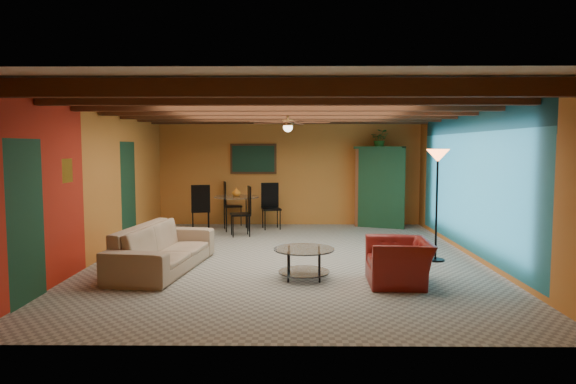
{
  "coord_description": "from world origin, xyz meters",
  "views": [
    {
      "loc": [
        0.09,
        -8.92,
        1.95
      ],
      "look_at": [
        0.0,
        0.2,
        1.15
      ],
      "focal_mm": 32.29,
      "sensor_mm": 36.0,
      "label": 1
    }
  ],
  "objects_px": {
    "coffee_table": "(304,263)",
    "armoire": "(379,188)",
    "floor_lamp": "(437,205)",
    "vase": "(236,179)",
    "armchair": "(399,262)",
    "dining_table": "(236,207)",
    "potted_plant": "(380,139)",
    "sofa": "(163,248)"
  },
  "relations": [
    {
      "from": "coffee_table",
      "to": "armoire",
      "type": "distance_m",
      "value": 5.49
    },
    {
      "from": "floor_lamp",
      "to": "vase",
      "type": "xyz_separation_m",
      "value": [
        -3.77,
        3.24,
        0.24
      ]
    },
    {
      "from": "armoire",
      "to": "armchair",
      "type": "bearing_deg",
      "value": -75.16
    },
    {
      "from": "armchair",
      "to": "dining_table",
      "type": "xyz_separation_m",
      "value": [
        -2.83,
        4.76,
        0.23
      ]
    },
    {
      "from": "vase",
      "to": "armchair",
      "type": "bearing_deg",
      "value": -59.28
    },
    {
      "from": "potted_plant",
      "to": "armchair",
      "type": "bearing_deg",
      "value": -96.43
    },
    {
      "from": "armoire",
      "to": "floor_lamp",
      "type": "bearing_deg",
      "value": -63.8
    },
    {
      "from": "coffee_table",
      "to": "armoire",
      "type": "bearing_deg",
      "value": 69.05
    },
    {
      "from": "armoire",
      "to": "floor_lamp",
      "type": "distance_m",
      "value": 3.87
    },
    {
      "from": "sofa",
      "to": "vase",
      "type": "xyz_separation_m",
      "value": [
        0.73,
        3.94,
        0.85
      ]
    },
    {
      "from": "coffee_table",
      "to": "sofa",
      "type": "bearing_deg",
      "value": 166.47
    },
    {
      "from": "floor_lamp",
      "to": "armoire",
      "type": "bearing_deg",
      "value": 94.93
    },
    {
      "from": "coffee_table",
      "to": "vase",
      "type": "height_order",
      "value": "vase"
    },
    {
      "from": "potted_plant",
      "to": "sofa",
      "type": "bearing_deg",
      "value": -132.48
    },
    {
      "from": "armchair",
      "to": "potted_plant",
      "type": "relative_size",
      "value": 2.12
    },
    {
      "from": "armoire",
      "to": "vase",
      "type": "height_order",
      "value": "armoire"
    },
    {
      "from": "coffee_table",
      "to": "dining_table",
      "type": "xyz_separation_m",
      "value": [
        -1.49,
        4.47,
        0.32
      ]
    },
    {
      "from": "dining_table",
      "to": "floor_lamp",
      "type": "height_order",
      "value": "floor_lamp"
    },
    {
      "from": "armoire",
      "to": "potted_plant",
      "type": "relative_size",
      "value": 4.1
    },
    {
      "from": "dining_table",
      "to": "potted_plant",
      "type": "bearing_deg",
      "value": 10.14
    },
    {
      "from": "sofa",
      "to": "coffee_table",
      "type": "relative_size",
      "value": 2.7
    },
    {
      "from": "sofa",
      "to": "armchair",
      "type": "relative_size",
      "value": 2.48
    },
    {
      "from": "sofa",
      "to": "floor_lamp",
      "type": "relative_size",
      "value": 1.27
    },
    {
      "from": "armchair",
      "to": "floor_lamp",
      "type": "distance_m",
      "value": 1.9
    },
    {
      "from": "coffee_table",
      "to": "floor_lamp",
      "type": "height_order",
      "value": "floor_lamp"
    },
    {
      "from": "sofa",
      "to": "armchair",
      "type": "distance_m",
      "value": 3.66
    },
    {
      "from": "dining_table",
      "to": "potted_plant",
      "type": "distance_m",
      "value": 3.83
    },
    {
      "from": "armoire",
      "to": "sofa",
      "type": "bearing_deg",
      "value": -111.21
    },
    {
      "from": "armchair",
      "to": "armoire",
      "type": "height_order",
      "value": "armoire"
    },
    {
      "from": "armoire",
      "to": "floor_lamp",
      "type": "xyz_separation_m",
      "value": [
        0.33,
        -3.86,
        0.01
      ]
    },
    {
      "from": "dining_table",
      "to": "floor_lamp",
      "type": "xyz_separation_m",
      "value": [
        3.77,
        -3.24,
        0.41
      ]
    },
    {
      "from": "sofa",
      "to": "armoire",
      "type": "height_order",
      "value": "armoire"
    },
    {
      "from": "armchair",
      "to": "armoire",
      "type": "distance_m",
      "value": 5.45
    },
    {
      "from": "floor_lamp",
      "to": "potted_plant",
      "type": "height_order",
      "value": "potted_plant"
    },
    {
      "from": "dining_table",
      "to": "floor_lamp",
      "type": "bearing_deg",
      "value": -40.7
    },
    {
      "from": "sofa",
      "to": "potted_plant",
      "type": "distance_m",
      "value": 6.42
    },
    {
      "from": "armoire",
      "to": "vase",
      "type": "xyz_separation_m",
      "value": [
        -3.44,
        -0.61,
        0.25
      ]
    },
    {
      "from": "armchair",
      "to": "floor_lamp",
      "type": "xyz_separation_m",
      "value": [
        0.94,
        1.52,
        0.64
      ]
    },
    {
      "from": "armchair",
      "to": "coffee_table",
      "type": "distance_m",
      "value": 1.38
    },
    {
      "from": "sofa",
      "to": "vase",
      "type": "relative_size",
      "value": 11.86
    },
    {
      "from": "armchair",
      "to": "vase",
      "type": "height_order",
      "value": "vase"
    },
    {
      "from": "armoire",
      "to": "floor_lamp",
      "type": "height_order",
      "value": "floor_lamp"
    }
  ]
}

